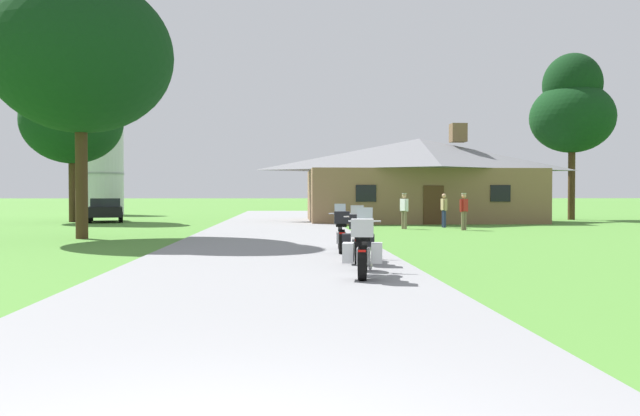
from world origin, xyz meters
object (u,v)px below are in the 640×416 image
at_px(motorcycle_white_nearest_to_camera, 363,248).
at_px(metal_silo_distant, 102,168).
at_px(bystander_red_shirt_beside_signpost, 464,209).
at_px(bystander_white_shirt_by_tree, 404,209).
at_px(parked_black_suv_far_left, 106,209).
at_px(tree_left_near, 80,33).
at_px(bystander_tan_shirt_near_lodge, 444,209).
at_px(tree_right_of_lodge, 572,108).
at_px(motorcycle_blue_farthest_in_row, 341,231).
at_px(motorcycle_orange_second_in_row, 358,238).
at_px(tree_left_far, 72,109).

distance_m(motorcycle_white_nearest_to_camera, metal_silo_distant, 43.10).
height_order(bystander_red_shirt_beside_signpost, bystander_white_shirt_by_tree, same).
xyz_separation_m(motorcycle_white_nearest_to_camera, parked_black_suv_far_left, (-12.14, 26.59, 0.17)).
bearing_deg(metal_silo_distant, tree_left_near, -75.68).
relative_size(metal_silo_distant, parked_black_suv_far_left, 1.50).
height_order(bystander_tan_shirt_near_lodge, tree_right_of_lodge, tree_right_of_lodge).
height_order(motorcycle_blue_farthest_in_row, parked_black_suv_far_left, parked_black_suv_far_left).
height_order(bystander_red_shirt_beside_signpost, parked_black_suv_far_left, bystander_red_shirt_beside_signpost).
distance_m(motorcycle_orange_second_in_row, parked_black_suv_far_left, 26.91).
xyz_separation_m(motorcycle_orange_second_in_row, motorcycle_blue_farthest_in_row, (-0.15, 2.69, 0.01)).
bearing_deg(motorcycle_white_nearest_to_camera, parked_black_suv_far_left, 123.16).
bearing_deg(bystander_white_shirt_by_tree, tree_left_near, 86.43).
bearing_deg(bystander_red_shirt_beside_signpost, tree_left_far, -67.13).
bearing_deg(parked_black_suv_far_left, motorcycle_orange_second_in_row, -77.64).
relative_size(motorcycle_orange_second_in_row, tree_right_of_lodge, 0.20).
bearing_deg(tree_left_far, metal_silo_distant, 98.75).
bearing_deg(tree_left_near, motorcycle_orange_second_in_row, -45.20).
distance_m(bystander_tan_shirt_near_lodge, bystander_red_shirt_beside_signpost, 2.36).
relative_size(motorcycle_orange_second_in_row, metal_silo_distant, 0.28).
bearing_deg(motorcycle_white_nearest_to_camera, motorcycle_orange_second_in_row, 94.43).
xyz_separation_m(bystander_red_shirt_beside_signpost, metal_silo_distant, (-22.69, 23.16, 2.75)).
relative_size(bystander_tan_shirt_near_lodge, tree_left_far, 0.16).
bearing_deg(motorcycle_orange_second_in_row, metal_silo_distant, 119.14).
distance_m(bystander_red_shirt_beside_signpost, tree_left_near, 17.55).
bearing_deg(metal_silo_distant, motorcycle_blue_farthest_in_row, -64.96).
bearing_deg(bystander_red_shirt_beside_signpost, bystander_tan_shirt_near_lodge, -123.67).
relative_size(motorcycle_blue_farthest_in_row, tree_left_far, 0.20).
distance_m(bystander_tan_shirt_near_lodge, tree_left_near, 18.06).
relative_size(bystander_red_shirt_beside_signpost, bystander_white_shirt_by_tree, 1.00).
bearing_deg(tree_left_near, bystander_white_shirt_by_tree, 24.78).
xyz_separation_m(tree_right_of_lodge, tree_left_far, (-30.89, -1.76, -0.54)).
relative_size(motorcycle_blue_farthest_in_row, bystander_tan_shirt_near_lodge, 1.25).
relative_size(bystander_red_shirt_beside_signpost, tree_left_far, 0.16).
xyz_separation_m(bystander_tan_shirt_near_lodge, bystander_red_shirt_beside_signpost, (0.33, -2.34, 0.02)).
height_order(bystander_red_shirt_beside_signpost, tree_left_far, tree_left_far).
height_order(motorcycle_blue_farthest_in_row, metal_silo_distant, metal_silo_distant).
bearing_deg(motorcycle_white_nearest_to_camera, tree_left_near, 135.59).
bearing_deg(motorcycle_blue_farthest_in_row, parked_black_suv_far_left, 122.95).
bearing_deg(tree_left_far, parked_black_suv_far_left, 2.78).
bearing_deg(parked_black_suv_far_left, bystander_red_shirt_beside_signpost, -42.72).
distance_m(tree_left_near, tree_left_far, 15.52).
bearing_deg(tree_left_near, tree_right_of_lodge, 32.44).
height_order(motorcycle_blue_farthest_in_row, bystander_red_shirt_beside_signpost, bystander_red_shirt_beside_signpost).
bearing_deg(bystander_tan_shirt_near_lodge, tree_left_far, -116.07).
relative_size(tree_left_near, parked_black_suv_far_left, 2.41).
height_order(bystander_white_shirt_by_tree, parked_black_suv_far_left, bystander_white_shirt_by_tree).
bearing_deg(motorcycle_white_nearest_to_camera, bystander_white_shirt_by_tree, 85.72).
xyz_separation_m(motorcycle_white_nearest_to_camera, tree_left_far, (-14.02, 26.50, 6.02)).
height_order(bystander_white_shirt_by_tree, tree_left_near, tree_left_near).
height_order(motorcycle_orange_second_in_row, metal_silo_distant, metal_silo_distant).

